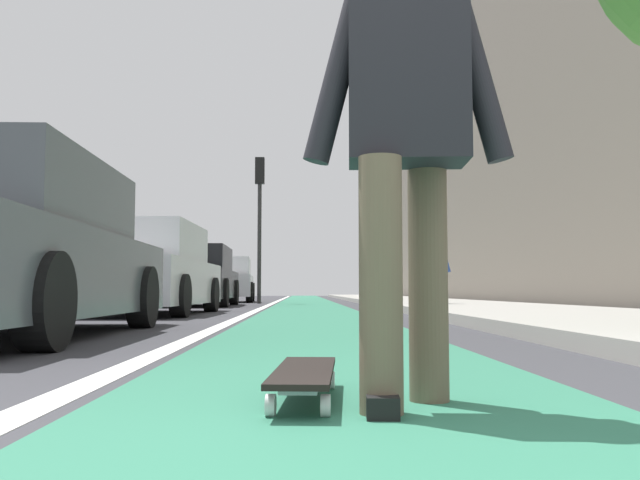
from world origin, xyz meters
TOP-DOWN VIEW (x-y plane):
  - ground_plane at (10.00, 0.00)m, footprint 80.00×80.00m
  - bike_lane_paint at (24.00, 0.00)m, footprint 56.00×1.82m
  - lane_stripe_white at (20.00, 1.06)m, footprint 52.00×0.16m
  - sidewalk_curb at (18.00, -3.15)m, footprint 52.00×3.20m
  - building_facade at (22.00, -5.57)m, footprint 40.00×1.20m
  - skateboard at (1.26, 0.16)m, footprint 0.85×0.26m
  - skater_person at (1.11, -0.18)m, footprint 0.45×0.72m
  - parked_car_near at (4.61, 2.65)m, footprint 4.59×1.90m
  - parked_car_mid at (10.17, 2.73)m, footprint 4.50×2.00m
  - parked_car_far at (16.26, 2.88)m, footprint 4.61×1.98m
  - parked_car_end at (22.23, 2.80)m, footprint 4.11×2.12m
  - traffic_light at (19.53, 1.46)m, footprint 0.33×0.28m
  - pedestrian_distant at (12.81, -2.56)m, footprint 0.43×0.66m

SIDE VIEW (x-z plane):
  - ground_plane at x=10.00m, z-range 0.00..0.00m
  - bike_lane_paint at x=24.00m, z-range 0.00..0.00m
  - lane_stripe_white at x=20.00m, z-range 0.00..0.01m
  - sidewalk_curb at x=18.00m, z-range 0.00..0.13m
  - skateboard at x=1.26m, z-range 0.04..0.15m
  - parked_car_mid at x=10.17m, z-range -0.03..1.44m
  - parked_car_near at x=4.61m, z-range -0.03..1.45m
  - parked_car_end at x=22.23m, z-range -0.02..1.47m
  - parked_car_far at x=16.26m, z-range -0.02..1.48m
  - pedestrian_distant at x=12.81m, z-range 0.11..1.63m
  - skater_person at x=1.11m, z-range 0.12..1.76m
  - traffic_light at x=19.53m, z-range 0.84..5.27m
  - building_facade at x=22.00m, z-range 0.00..12.13m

